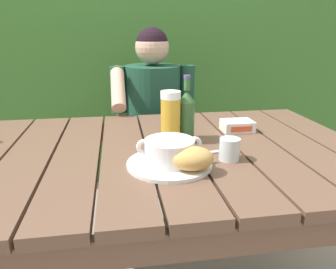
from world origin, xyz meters
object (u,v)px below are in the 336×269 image
(beer_glass, at_px, (171,117))
(water_glass_small, at_px, (229,149))
(bread_roll, at_px, (192,158))
(beer_bottle, at_px, (186,114))
(table_knife, at_px, (207,153))
(soup_bowl, at_px, (169,150))
(chair_near_diner, at_px, (151,143))
(butter_tub, at_px, (237,126))
(person_eating, at_px, (153,116))
(serving_plate, at_px, (169,164))

(beer_glass, height_order, water_glass_small, beer_glass)
(bread_roll, relative_size, beer_bottle, 0.54)
(bread_roll, distance_m, table_knife, 0.18)
(soup_bowl, bearing_deg, beer_bottle, 66.68)
(chair_near_diner, bearing_deg, beer_bottle, -86.31)
(butter_tub, bearing_deg, table_knife, -129.78)
(table_knife, bearing_deg, chair_near_diner, 95.25)
(bread_roll, bearing_deg, soup_bowl, 130.60)
(person_eating, bearing_deg, bread_roll, -89.58)
(soup_bowl, xyz_separation_m, butter_tub, (0.34, 0.31, -0.03))
(soup_bowl, distance_m, butter_tub, 0.47)
(serving_plate, relative_size, beer_glass, 1.38)
(beer_glass, xyz_separation_m, water_glass_small, (0.16, -0.20, -0.06))
(soup_bowl, relative_size, beer_glass, 1.06)
(chair_near_diner, xyz_separation_m, water_glass_small, (0.15, -1.07, 0.35))
(serving_plate, xyz_separation_m, beer_bottle, (0.11, 0.25, 0.10))
(soup_bowl, xyz_separation_m, beer_glass, (0.04, 0.22, 0.05))
(person_eating, distance_m, beer_glass, 0.68)
(person_eating, xyz_separation_m, serving_plate, (-0.05, -0.88, 0.08))
(chair_near_diner, bearing_deg, water_glass_small, -82.08)
(beer_bottle, xyz_separation_m, table_knife, (0.04, -0.17, -0.10))
(person_eating, height_order, water_glass_small, person_eating)
(serving_plate, xyz_separation_m, beer_glass, (0.04, 0.22, 0.09))
(soup_bowl, bearing_deg, table_knife, 28.32)
(bread_roll, distance_m, beer_glass, 0.29)
(beer_glass, height_order, butter_tub, beer_glass)
(chair_near_diner, bearing_deg, person_eating, -90.84)
(bread_roll, distance_m, water_glass_small, 0.17)
(soup_bowl, bearing_deg, butter_tub, 42.58)
(chair_near_diner, height_order, water_glass_small, chair_near_diner)
(beer_glass, distance_m, beer_bottle, 0.07)
(beer_bottle, relative_size, butter_tub, 1.94)
(beer_bottle, bearing_deg, soup_bowl, -113.32)
(soup_bowl, distance_m, bread_roll, 0.09)
(chair_near_diner, height_order, beer_glass, beer_glass)
(soup_bowl, bearing_deg, chair_near_diner, 87.16)
(soup_bowl, xyz_separation_m, water_glass_small, (0.20, 0.02, -0.01))
(soup_bowl, relative_size, table_knife, 1.21)
(person_eating, height_order, bread_roll, person_eating)
(person_eating, xyz_separation_m, table_knife, (0.10, -0.80, 0.07))
(water_glass_small, height_order, table_knife, water_glass_small)
(beer_bottle, relative_size, water_glass_small, 3.38)
(serving_plate, height_order, beer_bottle, beer_bottle)
(table_knife, bearing_deg, soup_bowl, -151.68)
(person_eating, height_order, butter_tub, person_eating)
(beer_glass, xyz_separation_m, beer_bottle, (0.07, 0.03, 0.00))
(beer_bottle, bearing_deg, beer_glass, -155.93)
(soup_bowl, bearing_deg, person_eating, 86.70)
(chair_near_diner, height_order, butter_tub, chair_near_diner)
(person_eating, relative_size, soup_bowl, 5.78)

